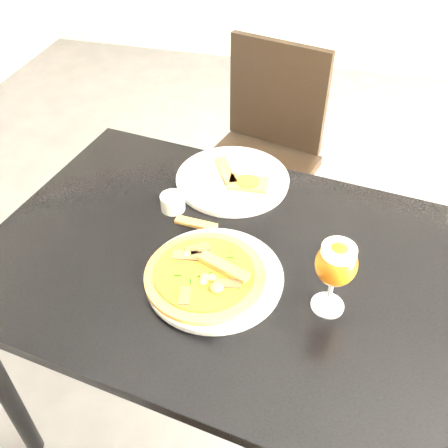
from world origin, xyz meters
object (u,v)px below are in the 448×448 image
(dining_table, at_px, (233,284))
(chair_far, at_px, (261,153))
(beer_glass, at_px, (336,265))
(pizza, at_px, (205,274))

(dining_table, bearing_deg, chair_far, 103.76)
(beer_glass, bearing_deg, chair_far, 109.06)
(dining_table, distance_m, pizza, 0.15)
(chair_far, relative_size, pizza, 3.32)
(beer_glass, bearing_deg, dining_table, 158.82)
(dining_table, bearing_deg, pizza, -108.71)
(beer_glass, bearing_deg, pizza, 179.87)
(dining_table, relative_size, pizza, 4.76)
(chair_far, xyz_separation_m, beer_glass, (0.32, -0.92, 0.38))
(dining_table, bearing_deg, beer_glass, -13.46)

